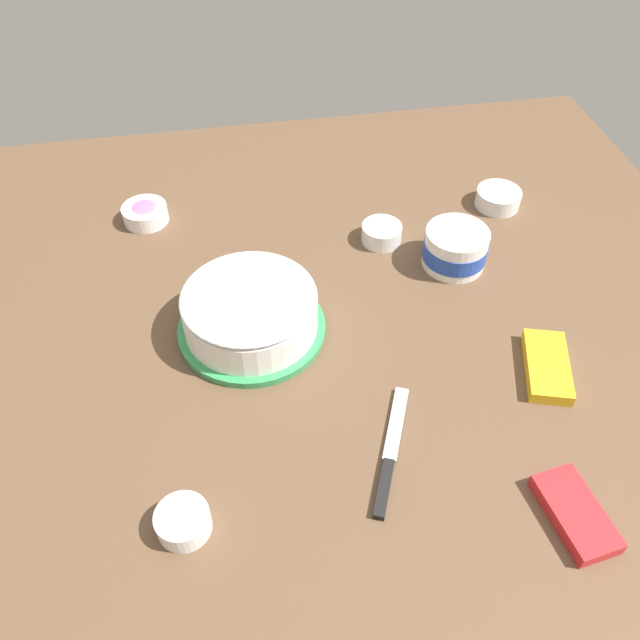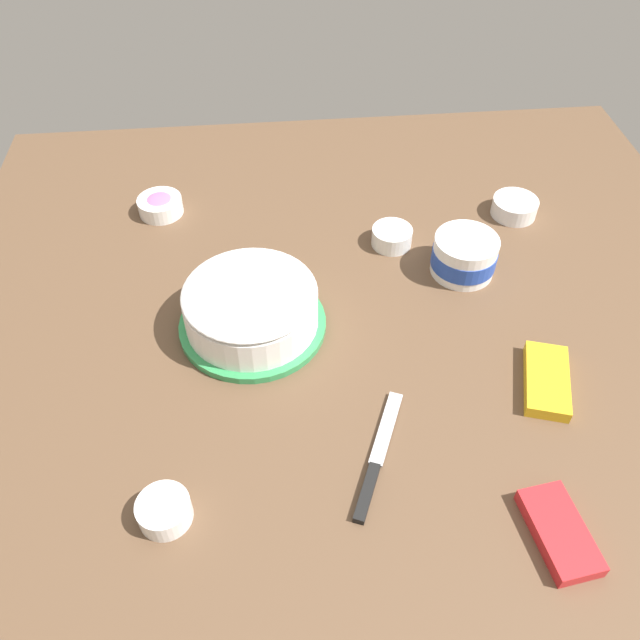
% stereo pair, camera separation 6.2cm
% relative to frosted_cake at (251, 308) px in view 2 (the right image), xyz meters
% --- Properties ---
extents(ground_plane, '(1.54, 1.54, 0.00)m').
position_rel_frosted_cake_xyz_m(ground_plane, '(0.04, 0.18, -0.05)').
color(ground_plane, brown).
extents(frosted_cake, '(0.27, 0.27, 0.10)m').
position_rel_frosted_cake_xyz_m(frosted_cake, '(0.00, 0.00, 0.00)').
color(frosted_cake, '#339351').
rests_on(frosted_cake, ground_plane).
extents(frosting_tub, '(0.13, 0.13, 0.08)m').
position_rel_frosted_cake_xyz_m(frosting_tub, '(-0.11, 0.42, -0.01)').
color(frosting_tub, white).
rests_on(frosting_tub, ground_plane).
extents(spreading_knife, '(0.22, 0.11, 0.01)m').
position_rel_frosted_cake_xyz_m(spreading_knife, '(0.31, 0.18, -0.04)').
color(spreading_knife, silver).
rests_on(spreading_knife, ground_plane).
extents(sprinkle_bowl_green, '(0.08, 0.08, 0.04)m').
position_rel_frosted_cake_xyz_m(sprinkle_bowl_green, '(-0.21, 0.29, -0.03)').
color(sprinkle_bowl_green, white).
rests_on(sprinkle_bowl_green, ground_plane).
extents(sprinkle_bowl_yellow, '(0.08, 0.08, 0.04)m').
position_rel_frosted_cake_xyz_m(sprinkle_bowl_yellow, '(0.36, -0.13, -0.03)').
color(sprinkle_bowl_yellow, white).
rests_on(sprinkle_bowl_yellow, ground_plane).
extents(sprinkle_bowl_rainbow, '(0.10, 0.10, 0.04)m').
position_rel_frosted_cake_xyz_m(sprinkle_bowl_rainbow, '(-0.28, 0.57, -0.03)').
color(sprinkle_bowl_rainbow, white).
rests_on(sprinkle_bowl_rainbow, ground_plane).
extents(sprinkle_bowl_pink, '(0.10, 0.10, 0.04)m').
position_rel_frosted_cake_xyz_m(sprinkle_bowl_pink, '(-0.36, -0.19, -0.03)').
color(sprinkle_bowl_pink, white).
rests_on(sprinkle_bowl_pink, ground_plane).
extents(candy_box_lower, '(0.14, 0.09, 0.02)m').
position_rel_frosted_cake_xyz_m(candy_box_lower, '(0.44, 0.41, -0.04)').
color(candy_box_lower, red).
rests_on(candy_box_lower, ground_plane).
extents(candy_box_upper, '(0.16, 0.11, 0.02)m').
position_rel_frosted_cake_xyz_m(candy_box_upper, '(0.18, 0.49, -0.04)').
color(candy_box_upper, yellow).
rests_on(candy_box_upper, ground_plane).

